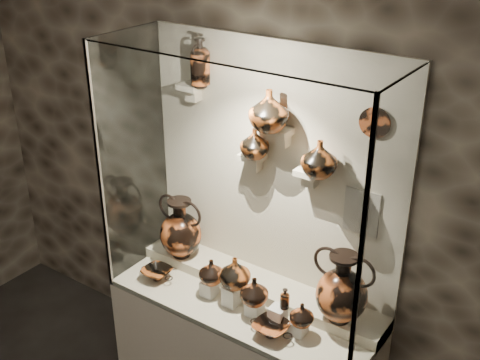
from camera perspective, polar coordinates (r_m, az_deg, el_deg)
name	(u,v)px	position (r m, az deg, el deg)	size (l,w,h in m)	color
wall_back	(274,171)	(3.61, 3.20, 0.82)	(5.00, 0.02, 3.20)	black
plinth	(243,357)	(4.05, 0.28, -16.41)	(1.70, 0.60, 0.80)	beige
front_tier	(243,305)	(3.78, 0.29, -11.74)	(1.68, 0.58, 0.03)	#B8AC8F
rear_tier	(259,286)	(3.88, 1.78, -10.03)	(1.70, 0.25, 0.10)	#B8AC8F
back_panel	(273,172)	(3.60, 3.16, 0.80)	(1.70, 0.03, 1.60)	beige
glass_front	(211,212)	(3.15, -2.73, -3.04)	(1.70, 0.01, 1.60)	white
glass_left	(133,157)	(3.86, -10.09, 2.18)	(0.01, 0.60, 1.60)	white
glass_right	(386,235)	(3.03, 13.70, -5.13)	(0.01, 0.60, 1.60)	white
glass_top	(244,50)	(3.09, 0.36, 12.25)	(1.70, 0.60, 0.01)	white
frame_post_left	(100,173)	(3.68, -13.15, 0.66)	(0.02, 0.02, 1.60)	gray
frame_post_right	(360,262)	(2.80, 11.31, -7.65)	(0.02, 0.02, 1.60)	gray
pedestal_a	(210,288)	(3.82, -2.91, -10.18)	(0.09, 0.09, 0.10)	silver
pedestal_b	(232,295)	(3.73, -0.79, -10.88)	(0.09, 0.09, 0.13)	silver
pedestal_c	(255,308)	(3.66, 1.42, -12.03)	(0.09, 0.09, 0.09)	silver
pedestal_d	(278,316)	(3.59, 3.61, -12.71)	(0.09, 0.09, 0.12)	silver
pedestal_e	(299,327)	(3.54, 5.59, -13.73)	(0.09, 0.09, 0.08)	silver
bracket_ul	(191,87)	(3.69, -4.67, 8.81)	(0.14, 0.12, 0.04)	beige
bracket_ca	(252,157)	(3.55, 1.19, 2.23)	(0.14, 0.12, 0.04)	beige
bracket_cb	(282,132)	(3.38, 4.05, 4.57)	(0.10, 0.12, 0.04)	beige
bracket_cc	(309,172)	(3.38, 6.56, 0.75)	(0.14, 0.12, 0.04)	beige
amphora_left	(181,228)	(4.00, -5.64, -4.54)	(0.33, 0.33, 0.42)	#B14F22
amphora_right	(342,288)	(3.46, 9.64, -10.02)	(0.35, 0.35, 0.43)	#B14F22
jug_a	(212,271)	(3.73, -2.70, -8.66)	(0.16, 0.16, 0.16)	#B14F22
jug_b	(235,272)	(3.63, -0.46, -8.76)	(0.19, 0.19, 0.20)	#9B481B
jug_c	(255,291)	(3.57, 1.39, -10.49)	(0.17, 0.17, 0.18)	#B14F22
jug_e	(302,314)	(3.46, 5.90, -12.56)	(0.14, 0.14, 0.14)	#B14F22
lekythos_small	(285,297)	(3.50, 4.30, -11.04)	(0.07, 0.07, 0.15)	#9B481B
kylix_left	(157,273)	(3.99, -7.85, -8.71)	(0.24, 0.20, 0.10)	#9B481B
kylix_right	(271,328)	(3.51, 2.99, -13.85)	(0.26, 0.22, 0.10)	#B14F22
lekythos_tall	(200,60)	(3.57, -3.79, 11.26)	(0.13, 0.13, 0.32)	#B14F22
ovoid_vase_a	(255,143)	(3.46, 1.41, 3.51)	(0.17, 0.17, 0.18)	#9B481B
ovoid_vase_b	(269,110)	(3.31, 2.78, 6.62)	(0.22, 0.22, 0.23)	#9B481B
ovoid_vase_c	(319,159)	(3.25, 7.54, 2.03)	(0.20, 0.20, 0.21)	#9B481B
wall_plate	(374,123)	(3.16, 12.61, 5.34)	(0.16, 0.16, 0.02)	#9C431E
info_placard	(361,212)	(3.39, 11.41, -2.98)	(0.20, 0.01, 0.27)	beige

